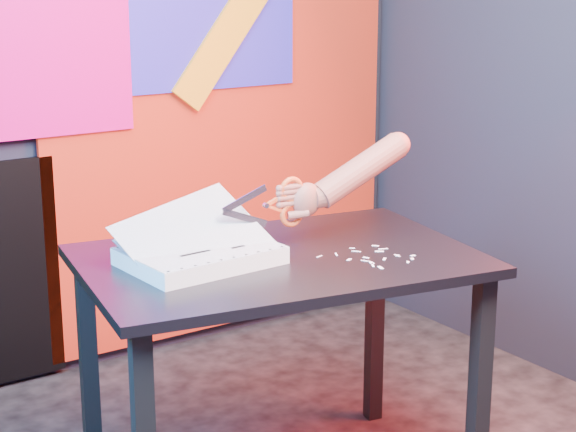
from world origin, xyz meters
TOP-DOWN VIEW (x-y plane):
  - room at (0.00, 0.00)m, footprint 3.01×3.01m
  - backdrop at (0.06, 1.46)m, footprint 2.88×0.05m
  - work_table at (0.11, 0.27)m, footprint 1.23×0.94m
  - printout_stack at (-0.11, 0.33)m, footprint 0.44×0.32m
  - scissors at (0.18, 0.33)m, footprint 0.27×0.03m
  - hand_forearm at (0.41, 0.31)m, footprint 0.46×0.11m
  - paper_clippings at (0.34, 0.11)m, footprint 0.25×0.21m

SIDE VIEW (x-z plane):
  - work_table at x=0.11m, z-range 0.28..1.03m
  - paper_clippings at x=0.34m, z-range 0.75..0.75m
  - printout_stack at x=-0.11m, z-range 0.67..0.88m
  - scissors at x=0.18m, z-range 0.81..0.96m
  - hand_forearm at x=0.41m, z-range 0.83..1.06m
  - backdrop at x=0.06m, z-range -0.08..2.00m
  - room at x=0.00m, z-range 0.00..2.71m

